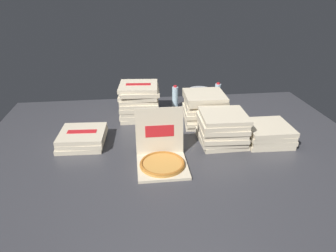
{
  "coord_description": "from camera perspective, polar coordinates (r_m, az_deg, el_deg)",
  "views": [
    {
      "loc": [
        -0.31,
        -2.18,
        1.22
      ],
      "look_at": [
        -0.04,
        0.1,
        0.14
      ],
      "focal_mm": 32.77,
      "sensor_mm": 36.0,
      "label": 1
    }
  ],
  "objects": [
    {
      "name": "ice_bucket",
      "position": [
        3.36,
        5.92,
        5.31
      ],
      "size": [
        0.26,
        0.26,
        0.18
      ],
      "primitive_type": "cylinder",
      "color": "#B7BABF",
      "rests_on": "ground_plane"
    },
    {
      "name": "pizza_stack_right_far",
      "position": [
        2.63,
        -15.66,
        -2.15
      ],
      "size": [
        0.4,
        0.39,
        0.11
      ],
      "color": "beige",
      "rests_on": "ground_plane"
    },
    {
      "name": "pizza_stack_left_near",
      "position": [
        3.02,
        -5.37,
        4.63
      ],
      "size": [
        0.4,
        0.41,
        0.34
      ],
      "color": "beige",
      "rests_on": "ground_plane"
    },
    {
      "name": "open_pizza_box",
      "position": [
        2.25,
        -1.19,
        -5.58
      ],
      "size": [
        0.36,
        0.41,
        0.38
      ],
      "color": "beige",
      "rests_on": "ground_plane"
    },
    {
      "name": "water_bottle_0",
      "position": [
        3.13,
        4.65,
        4.46
      ],
      "size": [
        0.06,
        0.06,
        0.25
      ],
      "color": "silver",
      "rests_on": "ground_plane"
    },
    {
      "name": "water_bottle_2",
      "position": [
        3.26,
        1.32,
        5.37
      ],
      "size": [
        0.06,
        0.06,
        0.25
      ],
      "color": "silver",
      "rests_on": "ground_plane"
    },
    {
      "name": "pizza_stack_right_near",
      "position": [
        2.89,
        6.78,
        3.24
      ],
      "size": [
        0.41,
        0.41,
        0.3
      ],
      "color": "beige",
      "rests_on": "ground_plane"
    },
    {
      "name": "pizza_stack_left_mid",
      "position": [
        2.7,
        17.97,
        -1.28
      ],
      "size": [
        0.39,
        0.38,
        0.15
      ],
      "color": "beige",
      "rests_on": "ground_plane"
    },
    {
      "name": "water_bottle_1",
      "position": [
        3.39,
        9.2,
        5.87
      ],
      "size": [
        0.06,
        0.06,
        0.25
      ],
      "color": "silver",
      "rests_on": "ground_plane"
    },
    {
      "name": "ground_plane",
      "position": [
        2.52,
        1.14,
        -4.0
      ],
      "size": [
        3.2,
        2.4,
        0.02
      ],
      "primitive_type": "cube",
      "color": "#38383D"
    },
    {
      "name": "pizza_stack_center_far",
      "position": [
        2.56,
        10.03,
        -0.45
      ],
      "size": [
        0.39,
        0.4,
        0.26
      ],
      "color": "beige",
      "rests_on": "ground_plane"
    }
  ]
}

